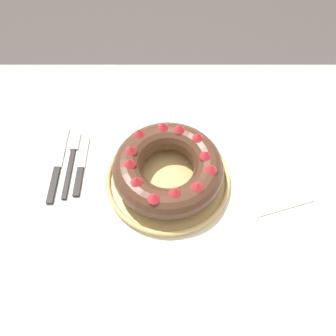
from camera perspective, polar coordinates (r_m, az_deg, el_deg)
name	(u,v)px	position (r m, az deg, el deg)	size (l,w,h in m)	color
ground_plane	(168,275)	(1.49, -0.06, -18.17)	(8.00, 8.00, 0.00)	#4C4742
dining_table	(167,211)	(0.90, -0.09, -7.57)	(1.14, 0.96, 0.73)	silver
serving_dish	(168,178)	(0.82, 0.00, -1.75)	(0.31, 0.31, 0.02)	tan
bundt_cake	(168,168)	(0.78, 0.00, 0.06)	(0.27, 0.27, 0.09)	#4C2D1E
fork	(71,158)	(0.90, -16.47, 1.66)	(0.02, 0.21, 0.01)	black
serving_knife	(57,168)	(0.89, -18.80, -0.06)	(0.02, 0.23, 0.01)	black
cake_knife	(80,169)	(0.87, -15.04, -0.10)	(0.02, 0.19, 0.01)	black
napkin	(276,191)	(0.85, 18.24, -3.86)	(0.15, 0.10, 0.00)	white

